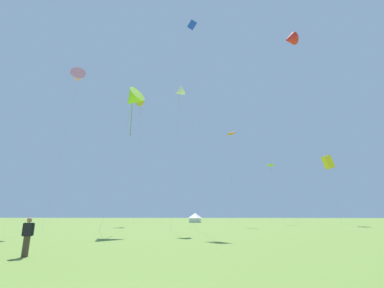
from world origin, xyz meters
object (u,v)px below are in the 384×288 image
kite_orange_parafoil (231,134)px  kite_yellow_box (328,162)px  kite_lime_parafoil (271,165)px  kite_red_delta (290,39)px  kite_yellow_delta (141,104)px  festival_tent_left (195,217)px  person_spectator (27,237)px  kite_white_delta (179,92)px  kite_lime_delta (132,99)px  kite_blue_diamond (192,30)px  kite_pink_delta (78,77)px

kite_orange_parafoil → kite_yellow_box: (19.30, 3.97, -5.11)m
kite_lime_parafoil → kite_yellow_box: (10.18, -5.19, -0.40)m
kite_red_delta → kite_orange_parafoil: bearing=150.7°
kite_yellow_delta → festival_tent_left: size_ratio=7.72×
kite_yellow_box → person_spectator: size_ratio=7.85×
kite_white_delta → festival_tent_left: 42.62m
kite_lime_delta → person_spectator: (1.56, -19.84, -15.64)m
kite_blue_diamond → kite_yellow_box: size_ratio=2.65×
kite_orange_parafoil → festival_tent_left: kite_orange_parafoil is taller
kite_red_delta → kite_lime_parafoil: bearing=96.9°
kite_lime_parafoil → kite_white_delta: 31.59m
kite_red_delta → kite_yellow_delta: kite_red_delta is taller
kite_red_delta → kite_white_delta: 26.42m
kite_lime_delta → kite_yellow_delta: 30.18m
festival_tent_left → kite_yellow_box: bearing=-33.8°
kite_lime_parafoil → kite_white_delta: size_ratio=0.66×
person_spectator → kite_lime_delta: bearing=94.5°
kite_pink_delta → kite_lime_parafoil: kite_pink_delta is taller
kite_lime_parafoil → person_spectator: size_ratio=7.45×
kite_orange_parafoil → kite_pink_delta: kite_pink_delta is taller
kite_lime_parafoil → festival_tent_left: bearing=142.7°
kite_blue_diamond → kite_yellow_box: bearing=27.4°
kite_yellow_box → person_spectator: bearing=-126.4°
kite_blue_diamond → kite_yellow_box: 36.75m
kite_red_delta → kite_pink_delta: 37.82m
kite_red_delta → person_spectator: 52.02m
kite_lime_delta → person_spectator: bearing=-85.5°
kite_lime_parafoil → kite_yellow_delta: kite_yellow_delta is taller
kite_orange_parafoil → kite_yellow_delta: bearing=158.5°
festival_tent_left → kite_white_delta: bearing=-89.9°
kite_lime_parafoil → person_spectator: bearing=-114.2°
kite_red_delta → kite_blue_diamond: kite_blue_diamond is taller
kite_blue_diamond → kite_lime_delta: kite_blue_diamond is taller
kite_red_delta → kite_blue_diamond: size_ratio=0.97×
kite_lime_delta → person_spectator: 25.31m
kite_lime_delta → kite_yellow_delta: kite_yellow_delta is taller
kite_yellow_box → kite_white_delta: size_ratio=0.69×
kite_blue_diamond → kite_pink_delta: (-15.03, -9.32, -13.76)m
kite_orange_parafoil → person_spectator: 44.27m
kite_lime_delta → festival_tent_left: (5.69, 41.84, -15.15)m
kite_yellow_box → kite_yellow_delta: 42.84m
kite_lime_parafoil → kite_blue_diamond: bearing=-130.6°
kite_orange_parafoil → kite_white_delta: 18.49m
festival_tent_left → kite_yellow_delta: bearing=-129.9°
person_spectator → kite_red_delta: bearing=54.5°
person_spectator → festival_tent_left: 61.82m
kite_blue_diamond → kite_pink_delta: 22.41m
kite_yellow_delta → kite_lime_parafoil: bearing=2.1°
kite_blue_diamond → kite_lime_parafoil: bearing=49.4°
kite_yellow_delta → kite_white_delta: size_ratio=1.46×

